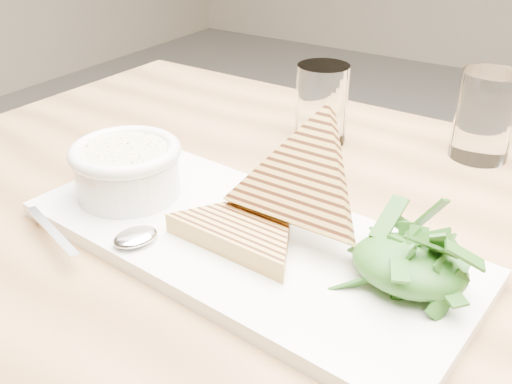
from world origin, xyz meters
The scene contains 14 objects.
table_top centered at (0.10, -0.23, 0.73)m, with size 1.08×0.72×0.04m, color #A57A4A.
table_leg_bl centered at (-0.40, 0.08, 0.36)m, with size 0.06×0.06×0.71m, color #A57A4A.
platter centered at (0.05, -0.28, 0.76)m, with size 0.43×0.19×0.01m, color white.
soup_bowl centered at (-0.10, -0.28, 0.79)m, with size 0.11×0.11×0.04m, color white.
soup centered at (-0.10, -0.28, 0.81)m, with size 0.09×0.09×0.01m, color beige.
bowl_rim centered at (-0.10, -0.28, 0.82)m, with size 0.11×0.11×0.01m, color white.
sandwich_flat centered at (0.05, -0.28, 0.78)m, with size 0.15×0.15×0.02m, color tan, non-canonical shape.
sandwich_lean centered at (0.09, -0.25, 0.82)m, with size 0.15×0.15×0.08m, color tan, non-canonical shape.
salad_base centered at (0.20, -0.27, 0.79)m, with size 0.09×0.07×0.04m, color #14450F.
arugula_pile centered at (0.20, -0.27, 0.79)m, with size 0.11×0.10×0.05m, color #366622, non-canonical shape.
spoon_bowl centered at (-0.03, -0.35, 0.77)m, with size 0.03×0.04×0.01m, color silver.
spoon_handle centered at (-0.10, -0.38, 0.77)m, with size 0.11×0.01×0.00m, color silver.
glass_near centered at (-0.01, -0.02, 0.80)m, with size 0.07×0.07×0.10m, color white.
glass_far centered at (0.18, 0.04, 0.81)m, with size 0.07×0.07×0.11m, color white.
Camera 1 is at (0.30, -0.65, 1.06)m, focal length 40.00 mm.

